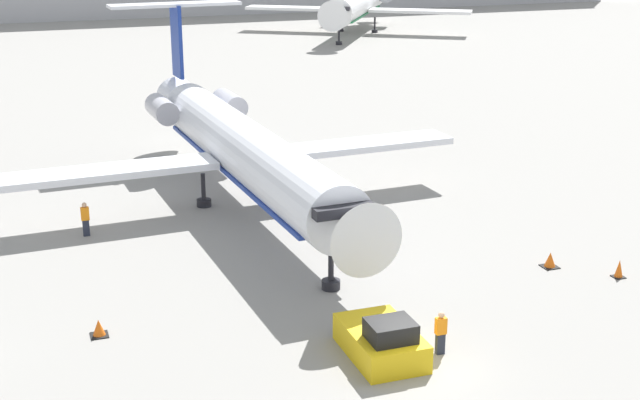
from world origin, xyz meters
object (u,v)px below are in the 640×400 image
Objects in this scene: pushback_tug at (381,340)px; traffic_cone_right at (550,260)px; airplane_parked_far_right at (357,4)px; worker_by_wing at (85,218)px; traffic_cone_left at (99,328)px; traffic_cone_mid at (619,269)px; airplane_main at (242,147)px; worker_near_tug at (441,332)px.

pushback_tug is 5.38× the size of traffic_cone_right.
airplane_parked_far_right is at bearing 74.41° from traffic_cone_right.
traffic_cone_left is at bearing -93.11° from worker_by_wing.
worker_by_wing is at bearing 148.49° from traffic_cone_mid.
airplane_main reaches higher than pushback_tug.
traffic_cone_left is (-11.52, 5.59, -0.55)m from worker_near_tug.
traffic_cone_mid is (21.54, -13.21, -0.51)m from worker_by_wing.
worker_near_tug is 11.30m from traffic_cone_mid.
worker_by_wing is 22.36m from traffic_cone_right.
traffic_cone_mid is at bearing 14.33° from pushback_tug.
worker_near_tug is at bearing -25.89° from traffic_cone_left.
pushback_tug is 2.17m from worker_near_tug.
airplane_parked_far_right is at bearing 68.88° from pushback_tug.
worker_near_tug is 12.82m from traffic_cone_left.
traffic_cone_left is 22.23m from traffic_cone_mid.
airplane_main is 18.45m from pushback_tug.
traffic_cone_right is at bearing 26.60° from pushback_tug.
pushback_tug is at bearing 165.79° from worker_near_tug.
worker_near_tug reaches higher than traffic_cone_mid.
traffic_cone_right is (19.98, 0.21, 0.02)m from traffic_cone_left.
worker_near_tug reaches higher than traffic_cone_right.
airplane_parked_far_right reaches higher than traffic_cone_mid.
traffic_cone_mid is at bearing -49.03° from airplane_main.
pushback_tug reaches higher than traffic_cone_mid.
airplane_main is 18.21× the size of worker_near_tug.
worker_near_tug is 0.96× the size of worker_by_wing.
airplane_main is at bearing 130.97° from traffic_cone_mid.
airplane_parked_far_right is at bearing 70.23° from worker_near_tug.
traffic_cone_mid is at bearing -4.68° from traffic_cone_left.
traffic_cone_right is at bearing 34.49° from worker_near_tug.
worker_by_wing reaches higher than traffic_cone_right.
worker_by_wing is at bearing 86.89° from traffic_cone_left.
traffic_cone_right is (10.84, -12.96, -3.06)m from airplane_main.
worker_by_wing is (-8.82, 16.45, 0.27)m from pushback_tug.
traffic_cone_right is at bearing -50.10° from airplane_main.
traffic_cone_mid is at bearing -103.78° from airplane_parked_far_right.
traffic_cone_mid is (10.63, 3.78, -0.47)m from worker_near_tug.
airplane_parked_far_right is (42.09, 79.47, 3.50)m from traffic_cone_left.
pushback_tug is at bearing -61.82° from worker_by_wing.
traffic_cone_right is at bearing -105.59° from airplane_parked_far_right.
airplane_main is 20.08m from traffic_cone_mid.
worker_near_tug is at bearing -160.44° from traffic_cone_mid.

